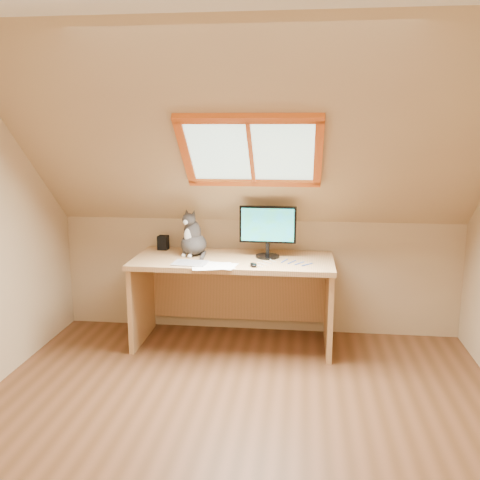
# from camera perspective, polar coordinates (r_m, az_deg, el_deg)

# --- Properties ---
(ground) EXTENTS (3.50, 3.50, 0.00)m
(ground) POSITION_cam_1_polar(r_m,az_deg,el_deg) (3.36, -0.79, -20.20)
(ground) COLOR brown
(ground) RESTS_ON ground
(room_shell) EXTENTS (3.52, 3.52, 2.41)m
(room_shell) POSITION_cam_1_polar(r_m,az_deg,el_deg) (2.78, -1.12, 4.52)
(room_shell) COLOR tan
(room_shell) RESTS_ON ground
(desk) EXTENTS (1.63, 0.71, 0.74)m
(desk) POSITION_cam_1_polar(r_m,az_deg,el_deg) (4.50, -0.61, -4.55)
(desk) COLOR tan
(desk) RESTS_ON ground
(monitor) EXTENTS (0.46, 0.20, 0.43)m
(monitor) POSITION_cam_1_polar(r_m,az_deg,el_deg) (4.35, 2.98, 1.28)
(monitor) COLOR black
(monitor) RESTS_ON desk
(cat) EXTENTS (0.30, 0.32, 0.40)m
(cat) POSITION_cam_1_polar(r_m,az_deg,el_deg) (4.47, -5.05, 0.15)
(cat) COLOR #443E3C
(cat) RESTS_ON desk
(desk_speaker) EXTENTS (0.09, 0.09, 0.12)m
(desk_speaker) POSITION_cam_1_polar(r_m,az_deg,el_deg) (4.72, -8.20, -0.28)
(desk_speaker) COLOR black
(desk_speaker) RESTS_ON desk
(graphics_tablet) EXTENTS (0.28, 0.21, 0.01)m
(graphics_tablet) POSITION_cam_1_polar(r_m,az_deg,el_deg) (4.21, -5.36, -2.48)
(graphics_tablet) COLOR #B2B2B7
(graphics_tablet) RESTS_ON desk
(mouse) EXTENTS (0.08, 0.11, 0.03)m
(mouse) POSITION_cam_1_polar(r_m,az_deg,el_deg) (4.11, 1.44, -2.65)
(mouse) COLOR black
(mouse) RESTS_ON desk
(papers) EXTENTS (0.35, 0.30, 0.01)m
(papers) POSITION_cam_1_polar(r_m,az_deg,el_deg) (4.14, -2.77, -2.73)
(papers) COLOR white
(papers) RESTS_ON desk
(cables) EXTENTS (0.51, 0.26, 0.01)m
(cables) POSITION_cam_1_polar(r_m,az_deg,el_deg) (4.22, 4.66, -2.44)
(cables) COLOR silver
(cables) RESTS_ON desk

